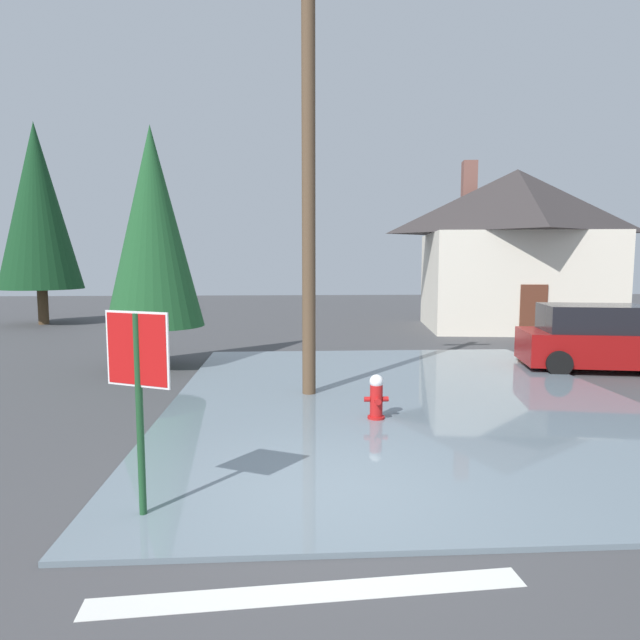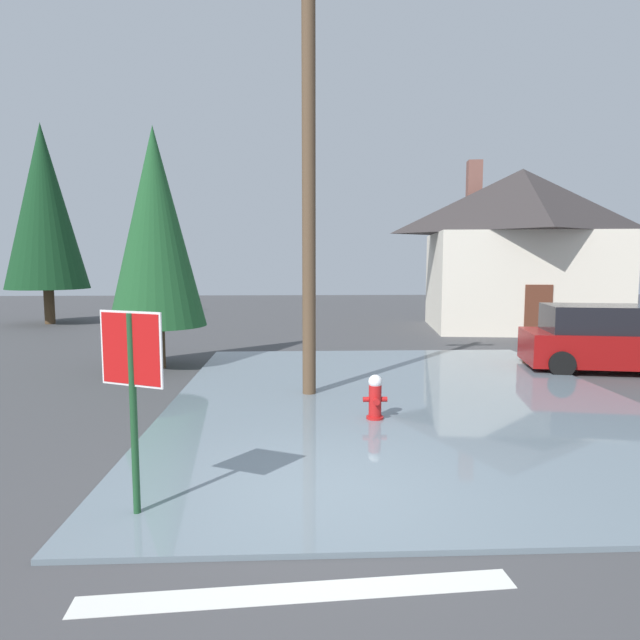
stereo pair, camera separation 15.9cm
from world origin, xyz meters
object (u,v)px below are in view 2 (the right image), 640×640
parked_car (606,340)px  fire_hydrant (375,399)px  house (520,247)px  stop_sign_near (132,371)px  utility_pole (309,173)px  pine_tree_tall_left (155,228)px  pine_tree_mid_left (44,207)px

parked_car → fire_hydrant: bearing=-147.3°
house → parked_car: house is taller
stop_sign_near → parked_car: 12.58m
stop_sign_near → fire_hydrant: bearing=47.9°
stop_sign_near → house: 20.10m
utility_pole → parked_car: 9.00m
pine_tree_tall_left → pine_tree_mid_left: (-7.69, 10.80, 1.57)m
stop_sign_near → utility_pole: (2.04, 5.43, 2.98)m
house → pine_tree_mid_left: (-20.74, 2.85, 1.84)m
house → parked_car: 9.32m
utility_pole → pine_tree_mid_left: bearing=129.6°
pine_tree_mid_left → utility_pole: bearing=-50.4°
fire_hydrant → utility_pole: utility_pole is taller
parked_car → pine_tree_tall_left: (-11.75, 0.89, 2.92)m
fire_hydrant → pine_tree_mid_left: (-12.77, 15.98, 4.89)m
parked_car → utility_pole: bearing=-163.2°
fire_hydrant → house: bearing=58.7°
fire_hydrant → utility_pole: bearing=120.3°
stop_sign_near → pine_tree_tall_left: pine_tree_tall_left is taller
fire_hydrant → pine_tree_tall_left: bearing=134.5°
house → pine_tree_mid_left: bearing=172.2°
stop_sign_near → pine_tree_tall_left: 9.12m
stop_sign_near → pine_tree_mid_left: 22.02m
stop_sign_near → pine_tree_mid_left: pine_tree_mid_left is taller
fire_hydrant → utility_pole: (-1.13, 1.93, 4.23)m
utility_pole → parked_car: size_ratio=2.00×
parked_car → pine_tree_tall_left: pine_tree_tall_left is taller
house → pine_tree_mid_left: 21.02m
parked_car → pine_tree_mid_left: bearing=149.0°
parked_car → pine_tree_mid_left: pine_tree_mid_left is taller
utility_pole → house: size_ratio=1.07×
house → pine_tree_mid_left: pine_tree_mid_left is taller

